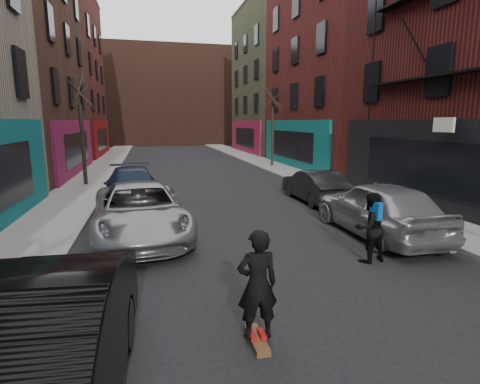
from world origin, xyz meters
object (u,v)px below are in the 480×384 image
parked_right_end (314,186)px  pedestrian (370,227)px  tree_left_far (81,122)px  parked_left_far (140,211)px  skateboard (257,340)px  tree_right_far (273,120)px  skateboarder (257,285)px  parked_left_end (132,187)px  parked_right_far (379,208)px  parked_left_mid (24,370)px

parked_right_end → pedestrian: 7.12m
tree_left_far → parked_right_end: tree_left_far is taller
parked_left_far → parked_right_end: bearing=20.9°
skateboard → parked_right_end: bearing=61.4°
tree_right_far → skateboard: size_ratio=8.50×
skateboard → pedestrian: bearing=37.1°
tree_left_far → skateboarder: (4.85, -15.88, -2.41)m
tree_right_far → parked_left_far: 18.52m
skateboarder → tree_right_far: bearing=-108.4°
tree_left_far → parked_left_end: bearing=-63.6°
parked_right_end → skateboarder: size_ratio=2.39×
parked_right_far → tree_left_far: bearing=-47.9°
parked_left_mid → pedestrian: (6.53, 3.88, 0.02)m
skateboard → parked_left_far: bearing=107.3°
parked_left_far → pedestrian: size_ratio=3.31×
skateboard → skateboarder: bearing=0.0°
parked_right_far → skateboard: 6.92m
parked_left_mid → parked_right_end: bearing=56.2°
tree_left_far → skateboard: tree_left_far is taller
parked_right_end → pedestrian: bearing=75.6°
tree_right_far → skateboarder: 23.29m
skateboarder → parked_left_end: bearing=-77.4°
skateboard → skateboarder: size_ratio=0.46×
parked_right_far → skateboarder: (-5.14, -4.56, 0.12)m
pedestrian → parked_right_end: bearing=-112.4°
tree_left_far → parked_left_far: bearing=-72.9°
parked_left_end → tree_right_far: bearing=45.0°
skateboarder → tree_left_far: bearing=-72.4°
parked_left_far → pedestrian: (5.50, -3.46, 0.08)m
parked_right_far → pedestrian: 2.39m
parked_left_mid → pedestrian: pedestrian is taller
tree_left_far → parked_left_far: size_ratio=1.14×
parked_right_end → pedestrian: (-1.72, -6.91, 0.19)m
parked_left_far → skateboard: bearing=-77.9°
parked_left_far → parked_right_end: parked_left_far is taller
parked_left_far → skateboard: (1.85, -6.16, -0.74)m
tree_right_far → parked_right_far: size_ratio=1.36×
skateboard → tree_left_far: bearing=107.6°
parked_left_end → parked_right_far: size_ratio=1.05×
parked_left_far → parked_left_end: size_ratio=1.09×
parked_left_far → parked_right_far: (6.99, -1.59, 0.06)m
skateboard → parked_left_end: bearing=102.6°
parked_left_mid → skateboarder: size_ratio=2.99×
tree_right_far → parked_right_far: (-2.41, -17.32, -2.68)m
tree_right_far → parked_right_far: bearing=-97.9°
tree_right_far → parked_left_mid: size_ratio=1.31×
parked_right_far → skateboarder: skateboarder is taller
skateboard → skateboarder: (0.00, 0.00, 0.92)m
parked_left_end → skateboarder: bearing=-81.8°
parked_left_end → pedestrian: bearing=-57.2°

